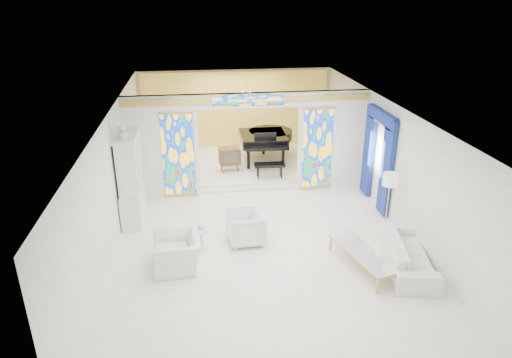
{
  "coord_description": "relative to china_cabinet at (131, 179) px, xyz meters",
  "views": [
    {
      "loc": [
        -1.49,
        -10.49,
        5.66
      ],
      "look_at": [
        -0.03,
        0.2,
        1.15
      ],
      "focal_mm": 32.0,
      "sensor_mm": 36.0,
      "label": 1
    }
  ],
  "objects": [
    {
      "name": "floor",
      "position": [
        3.22,
        -0.6,
        -1.17
      ],
      "size": [
        12.0,
        12.0,
        0.0
      ],
      "primitive_type": "plane",
      "color": "white",
      "rests_on": "ground"
    },
    {
      "name": "vase",
      "position": [
        1.72,
        -1.72,
        -0.52
      ],
      "size": [
        0.23,
        0.23,
        0.19
      ],
      "primitive_type": "imported",
      "rotation": [
        0.0,
        0.0,
        -0.34
      ],
      "color": "white",
      "rests_on": "side_table"
    },
    {
      "name": "partition_wall",
      "position": [
        3.22,
        1.4,
        0.48
      ],
      "size": [
        7.0,
        0.22,
        3.0
      ],
      "color": "white",
      "rests_on": "floor"
    },
    {
      "name": "side_table",
      "position": [
        1.72,
        -1.72,
        -0.81
      ],
      "size": [
        0.52,
        0.52,
        0.55
      ],
      "rotation": [
        0.0,
        0.0,
        0.2
      ],
      "color": "silver",
      "rests_on": "floor"
    },
    {
      "name": "grand_piano",
      "position": [
        4.11,
        3.66,
        -0.21
      ],
      "size": [
        1.86,
        2.89,
        1.16
      ],
      "rotation": [
        0.0,
        0.0,
        -0.02
      ],
      "color": "black",
      "rests_on": "alcove_platform"
    },
    {
      "name": "floor_lamp",
      "position": [
        6.34,
        -1.43,
        0.14
      ],
      "size": [
        0.39,
        0.39,
        1.54
      ],
      "rotation": [
        0.0,
        0.0,
        0.03
      ],
      "color": "gold",
      "rests_on": "floor"
    },
    {
      "name": "china_cabinet",
      "position": [
        0.0,
        0.0,
        0.0
      ],
      "size": [
        0.56,
        1.46,
        2.72
      ],
      "color": "silver",
      "rests_on": "floor"
    },
    {
      "name": "wall_back",
      "position": [
        3.22,
        5.4,
        0.33
      ],
      "size": [
        7.0,
        0.02,
        3.0
      ],
      "primitive_type": "cube",
      "color": "white",
      "rests_on": "floor"
    },
    {
      "name": "stained_glass_transom",
      "position": [
        3.22,
        1.29,
        1.65
      ],
      "size": [
        2.0,
        0.04,
        0.34
      ],
      "primitive_type": "cube",
      "color": "gold",
      "rests_on": "partition_wall"
    },
    {
      "name": "wall_left",
      "position": [
        -0.28,
        -0.6,
        0.33
      ],
      "size": [
        0.02,
        12.0,
        3.0
      ],
      "primitive_type": "cube",
      "color": "white",
      "rests_on": "floor"
    },
    {
      "name": "stained_glass_right",
      "position": [
        5.25,
        1.29,
        0.13
      ],
      "size": [
        0.9,
        0.04,
        2.4
      ],
      "primitive_type": "cube",
      "color": "gold",
      "rests_on": "partition_wall"
    },
    {
      "name": "coffee_table",
      "position": [
        5.16,
        -3.01,
        -0.78
      ],
      "size": [
        1.07,
        2.0,
        0.43
      ],
      "rotation": [
        0.0,
        0.0,
        0.26
      ],
      "color": "silver",
      "rests_on": "floor"
    },
    {
      "name": "armchair_left",
      "position": [
        1.18,
        -2.37,
        -0.8
      ],
      "size": [
        1.07,
        1.2,
        0.74
      ],
      "primitive_type": "imported",
      "rotation": [
        0.0,
        0.0,
        -1.51
      ],
      "color": "white",
      "rests_on": "floor"
    },
    {
      "name": "ceiling",
      "position": [
        3.22,
        -0.6,
        1.83
      ],
      "size": [
        7.0,
        12.0,
        0.02
      ],
      "primitive_type": "cube",
      "color": "white",
      "rests_on": "wall_back"
    },
    {
      "name": "wall_right",
      "position": [
        6.72,
        -0.6,
        0.33
      ],
      "size": [
        0.02,
        12.0,
        3.0
      ],
      "primitive_type": "cube",
      "color": "white",
      "rests_on": "floor"
    },
    {
      "name": "wall_front",
      "position": [
        3.22,
        -6.6,
        0.33
      ],
      "size": [
        7.0,
        0.02,
        3.0
      ],
      "primitive_type": "cube",
      "color": "white",
      "rests_on": "floor"
    },
    {
      "name": "chandelier",
      "position": [
        3.42,
        3.4,
        1.38
      ],
      "size": [
        0.48,
        0.48,
        0.3
      ],
      "primitive_type": "cylinder",
      "color": "gold",
      "rests_on": "ceiling"
    },
    {
      "name": "gold_curtain_back",
      "position": [
        3.22,
        5.28,
        0.33
      ],
      "size": [
        6.7,
        0.1,
        2.9
      ],
      "primitive_type": "cube",
      "color": "#E4BD4F",
      "rests_on": "wall_back"
    },
    {
      "name": "sofa",
      "position": [
        6.17,
        -3.06,
        -0.84
      ],
      "size": [
        1.34,
        2.41,
        0.66
      ],
      "primitive_type": "imported",
      "rotation": [
        0.0,
        0.0,
        1.36
      ],
      "color": "silver",
      "rests_on": "floor"
    },
    {
      "name": "alcove_platform",
      "position": [
        3.22,
        3.5,
        -1.08
      ],
      "size": [
        6.8,
        3.8,
        0.18
      ],
      "primitive_type": "cube",
      "color": "white",
      "rests_on": "floor"
    },
    {
      "name": "blue_drapes",
      "position": [
        6.62,
        0.1,
        0.41
      ],
      "size": [
        0.14,
        1.85,
        2.65
      ],
      "color": "navy",
      "rests_on": "wall_right"
    },
    {
      "name": "tv_console",
      "position": [
        2.75,
        2.74,
        -0.49
      ],
      "size": [
        0.7,
        0.51,
        0.77
      ],
      "rotation": [
        0.0,
        0.0,
        0.09
      ],
      "color": "brown",
      "rests_on": "alcove_platform"
    },
    {
      "name": "stained_glass_left",
      "position": [
        1.19,
        1.29,
        0.13
      ],
      "size": [
        0.9,
        0.04,
        2.4
      ],
      "primitive_type": "cube",
      "color": "gold",
      "rests_on": "partition_wall"
    },
    {
      "name": "armchair_right",
      "position": [
        2.79,
        -1.53,
        -0.77
      ],
      "size": [
        0.93,
        0.9,
        0.8
      ],
      "primitive_type": "imported",
      "rotation": [
        0.0,
        0.0,
        -1.52
      ],
      "color": "white",
      "rests_on": "floor"
    }
  ]
}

